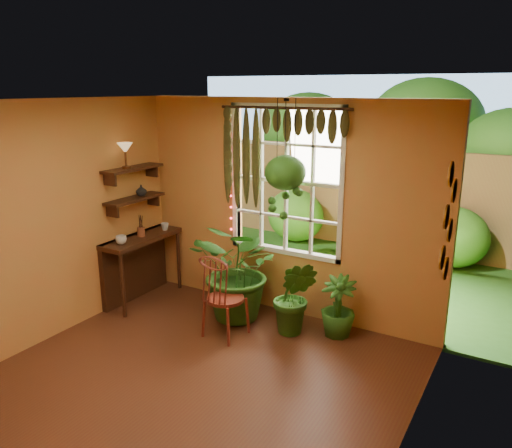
# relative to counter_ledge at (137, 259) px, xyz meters

# --- Properties ---
(floor) EXTENTS (4.50, 4.50, 0.00)m
(floor) POSITION_rel_counter_ledge_xyz_m (1.91, -1.60, -0.55)
(floor) COLOR #502A17
(floor) RESTS_ON ground
(ceiling) EXTENTS (4.50, 4.50, 0.00)m
(ceiling) POSITION_rel_counter_ledge_xyz_m (1.91, -1.60, 2.15)
(ceiling) COLOR silver
(ceiling) RESTS_ON wall_back
(wall_back) EXTENTS (4.00, 0.00, 4.00)m
(wall_back) POSITION_rel_counter_ledge_xyz_m (1.91, 0.65, 0.80)
(wall_back) COLOR #C38D42
(wall_back) RESTS_ON floor
(wall_left) EXTENTS (0.00, 4.50, 4.50)m
(wall_left) POSITION_rel_counter_ledge_xyz_m (-0.09, -1.60, 0.80)
(wall_left) COLOR #C38D42
(wall_left) RESTS_ON floor
(wall_right) EXTENTS (0.00, 4.50, 4.50)m
(wall_right) POSITION_rel_counter_ledge_xyz_m (3.91, -1.60, 0.80)
(wall_right) COLOR #C38D42
(wall_right) RESTS_ON floor
(window) EXTENTS (1.52, 0.10, 1.86)m
(window) POSITION_rel_counter_ledge_xyz_m (1.91, 0.68, 1.15)
(window) COLOR white
(window) RESTS_ON wall_back
(valance_vine) EXTENTS (1.70, 0.12, 1.10)m
(valance_vine) POSITION_rel_counter_ledge_xyz_m (1.82, 0.56, 1.73)
(valance_vine) COLOR #3C1D10
(valance_vine) RESTS_ON window
(string_lights) EXTENTS (0.03, 0.03, 1.54)m
(string_lights) POSITION_rel_counter_ledge_xyz_m (1.15, 0.59, 1.20)
(string_lights) COLOR #FF2633
(string_lights) RESTS_ON window
(wall_plates) EXTENTS (0.04, 0.32, 1.10)m
(wall_plates) POSITION_rel_counter_ledge_xyz_m (3.89, 0.19, 1.00)
(wall_plates) COLOR #F8E7CB
(wall_plates) RESTS_ON wall_right
(counter_ledge) EXTENTS (0.40, 1.20, 0.90)m
(counter_ledge) POSITION_rel_counter_ledge_xyz_m (0.00, 0.00, 0.00)
(counter_ledge) COLOR #3C1D10
(counter_ledge) RESTS_ON floor
(shelf_lower) EXTENTS (0.25, 0.90, 0.04)m
(shelf_lower) POSITION_rel_counter_ledge_xyz_m (0.03, 0.00, 0.85)
(shelf_lower) COLOR #3C1D10
(shelf_lower) RESTS_ON wall_left
(shelf_upper) EXTENTS (0.25, 0.90, 0.04)m
(shelf_upper) POSITION_rel_counter_ledge_xyz_m (0.03, 0.00, 1.25)
(shelf_upper) COLOR #3C1D10
(shelf_upper) RESTS_ON wall_left
(backyard) EXTENTS (14.00, 10.00, 12.00)m
(backyard) POSITION_rel_counter_ledge_xyz_m (2.15, 5.27, 0.73)
(backyard) COLOR #255819
(backyard) RESTS_ON ground
(windsor_chair) EXTENTS (0.47, 0.50, 1.17)m
(windsor_chair) POSITION_rel_counter_ledge_xyz_m (1.64, -0.33, -0.21)
(windsor_chair) COLOR maroon
(windsor_chair) RESTS_ON floor
(potted_plant_left) EXTENTS (1.30, 1.18, 1.28)m
(potted_plant_left) POSITION_rel_counter_ledge_xyz_m (1.56, 0.16, 0.09)
(potted_plant_left) COLOR #144913
(potted_plant_left) RESTS_ON floor
(potted_plant_mid) EXTENTS (0.57, 0.49, 0.92)m
(potted_plant_mid) POSITION_rel_counter_ledge_xyz_m (2.32, 0.14, -0.09)
(potted_plant_mid) COLOR #144913
(potted_plant_mid) RESTS_ON floor
(potted_plant_right) EXTENTS (0.48, 0.48, 0.72)m
(potted_plant_right) POSITION_rel_counter_ledge_xyz_m (2.77, 0.35, -0.19)
(potted_plant_right) COLOR #144913
(potted_plant_right) RESTS_ON floor
(hanging_basket) EXTENTS (0.48, 0.48, 1.36)m
(hanging_basket) POSITION_rel_counter_ledge_xyz_m (2.06, 0.35, 1.30)
(hanging_basket) COLOR black
(hanging_basket) RESTS_ON ceiling
(cup_a) EXTENTS (0.16, 0.16, 0.11)m
(cup_a) POSITION_rel_counter_ledge_xyz_m (0.13, -0.39, 0.40)
(cup_a) COLOR silver
(cup_a) RESTS_ON counter_ledge
(cup_b) EXTENTS (0.13, 0.13, 0.10)m
(cup_b) POSITION_rel_counter_ledge_xyz_m (0.19, 0.38, 0.40)
(cup_b) COLOR beige
(cup_b) RESTS_ON counter_ledge
(brush_jar) EXTENTS (0.10, 0.10, 0.37)m
(brush_jar) POSITION_rel_counter_ledge_xyz_m (0.11, -0.00, 0.49)
(brush_jar) COLOR brown
(brush_jar) RESTS_ON counter_ledge
(shelf_vase) EXTENTS (0.17, 0.17, 0.15)m
(shelf_vase) POSITION_rel_counter_ledge_xyz_m (0.04, 0.12, 0.94)
(shelf_vase) COLOR #B2AD99
(shelf_vase) RESTS_ON shelf_lower
(tiffany_lamp) EXTENTS (0.20, 0.20, 0.33)m
(tiffany_lamp) POSITION_rel_counter_ledge_xyz_m (0.05, -0.13, 1.51)
(tiffany_lamp) COLOR brown
(tiffany_lamp) RESTS_ON shelf_upper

